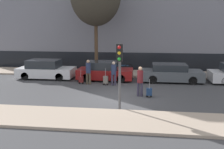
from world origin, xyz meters
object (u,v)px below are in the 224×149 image
(parked_car_1, at_px, (105,71))
(parked_bicycle, at_px, (123,67))
(trolley_right, at_px, (149,92))
(trolley_left, at_px, (81,79))
(parked_car_2, at_px, (171,73))
(pedestrian_right, at_px, (140,80))
(trolley_center, at_px, (106,80))
(traffic_light, at_px, (120,63))
(pedestrian_left, at_px, (88,70))
(pedestrian_center, at_px, (114,72))
(parked_car_0, at_px, (46,70))

(parked_car_1, bearing_deg, parked_bicycle, 69.21)
(parked_bicycle, bearing_deg, trolley_right, -73.56)
(trolley_left, relative_size, trolley_right, 1.00)
(parked_car_1, height_order, trolley_left, parked_car_1)
(parked_car_2, distance_m, pedestrian_right, 4.73)
(trolley_left, bearing_deg, trolley_center, -4.68)
(trolley_left, relative_size, traffic_light, 0.33)
(pedestrian_left, height_order, trolley_left, pedestrian_left)
(parked_car_2, bearing_deg, traffic_light, -114.42)
(pedestrian_left, xyz_separation_m, trolley_left, (-0.54, 0.08, -0.66))
(traffic_light, bearing_deg, parked_car_2, 65.58)
(pedestrian_left, distance_m, pedestrian_center, 1.78)
(pedestrian_left, distance_m, traffic_light, 6.05)
(parked_car_2, bearing_deg, pedestrian_center, -157.81)
(pedestrian_center, bearing_deg, trolley_left, 174.83)
(trolley_center, distance_m, trolley_right, 3.95)
(traffic_light, bearing_deg, trolley_left, 121.18)
(pedestrian_right, distance_m, trolley_right, 0.87)
(parked_car_1, distance_m, traffic_light, 7.24)
(trolley_left, distance_m, parked_bicycle, 5.11)
(pedestrian_left, bearing_deg, pedestrian_right, -27.51)
(traffic_light, bearing_deg, trolley_right, 59.93)
(trolley_center, bearing_deg, parked_car_2, 19.97)
(traffic_light, bearing_deg, pedestrian_left, 117.04)
(parked_car_0, relative_size, trolley_center, 3.72)
(pedestrian_left, relative_size, trolley_left, 1.62)
(parked_bicycle, bearing_deg, pedestrian_right, -77.28)
(parked_car_2, xyz_separation_m, trolley_left, (-6.34, -1.51, -0.31))
(parked_car_0, bearing_deg, traffic_light, -46.84)
(pedestrian_left, relative_size, trolley_center, 1.49)
(pedestrian_left, distance_m, trolley_left, 0.86)
(trolley_left, bearing_deg, traffic_light, -58.82)
(parked_car_1, xyz_separation_m, pedestrian_center, (0.88, -1.61, 0.27))
(parked_car_0, relative_size, traffic_light, 1.34)
(parked_car_2, bearing_deg, pedestrian_right, -117.52)
(parked_car_1, distance_m, pedestrian_right, 4.97)
(trolley_center, bearing_deg, pedestrian_right, -46.60)
(parked_car_1, relative_size, parked_bicycle, 2.32)
(trolley_center, bearing_deg, parked_bicycle, 80.23)
(parked_car_1, relative_size, pedestrian_left, 2.38)
(trolley_right, bearing_deg, parked_car_1, 127.08)
(pedestrian_right, xyz_separation_m, parked_bicycle, (-1.60, 7.09, -0.50))
(pedestrian_center, bearing_deg, parked_car_1, 116.46)
(pedestrian_right, xyz_separation_m, trolley_right, (0.53, -0.14, -0.67))
(trolley_left, bearing_deg, parked_car_0, 154.69)
(trolley_center, distance_m, traffic_light, 5.73)
(pedestrian_left, xyz_separation_m, parked_bicycle, (2.02, 4.50, -0.49))
(parked_car_2, bearing_deg, parked_car_0, -179.97)
(parked_car_0, height_order, parked_car_2, parked_car_0)
(trolley_center, relative_size, traffic_light, 0.36)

